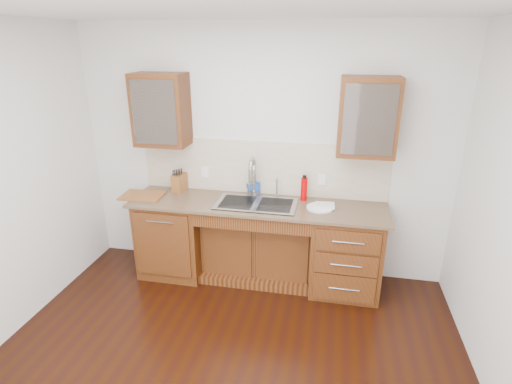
% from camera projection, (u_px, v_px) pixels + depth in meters
% --- Properties ---
extents(ground, '(4.00, 3.50, 0.10)m').
position_uv_depth(ground, '(222.00, 381.00, 3.20)').
color(ground, black).
extents(wall_back, '(4.00, 0.10, 2.70)m').
position_uv_depth(wall_back, '(263.00, 154.00, 4.35)').
color(wall_back, silver).
rests_on(wall_back, ground).
extents(base_cabinet_left, '(0.70, 0.62, 0.88)m').
position_uv_depth(base_cabinet_left, '(175.00, 235.00, 4.52)').
color(base_cabinet_left, '#593014').
rests_on(base_cabinet_left, ground).
extents(base_cabinet_center, '(1.20, 0.44, 0.70)m').
position_uv_depth(base_cabinet_center, '(258.00, 246.00, 4.46)').
color(base_cabinet_center, '#593014').
rests_on(base_cabinet_center, ground).
extents(base_cabinet_right, '(0.70, 0.62, 0.88)m').
position_uv_depth(base_cabinet_right, '(346.00, 251.00, 4.17)').
color(base_cabinet_right, '#593014').
rests_on(base_cabinet_right, ground).
extents(countertop, '(2.70, 0.65, 0.03)m').
position_uv_depth(countertop, '(256.00, 205.00, 4.17)').
color(countertop, '#84705B').
rests_on(countertop, base_cabinet_left).
extents(backsplash, '(2.70, 0.02, 0.59)m').
position_uv_depth(backsplash, '(262.00, 168.00, 4.35)').
color(backsplash, beige).
rests_on(backsplash, wall_back).
extents(sink, '(0.84, 0.46, 0.19)m').
position_uv_depth(sink, '(256.00, 212.00, 4.18)').
color(sink, '#9E9EA5').
rests_on(sink, countertop).
extents(faucet, '(0.04, 0.04, 0.40)m').
position_uv_depth(faucet, '(254.00, 179.00, 4.30)').
color(faucet, '#999993').
rests_on(faucet, countertop).
extents(filter_tap, '(0.02, 0.02, 0.24)m').
position_uv_depth(filter_tap, '(277.00, 187.00, 4.30)').
color(filter_tap, '#999993').
rests_on(filter_tap, countertop).
extents(upper_cabinet_left, '(0.55, 0.34, 0.75)m').
position_uv_depth(upper_cabinet_left, '(161.00, 110.00, 4.17)').
color(upper_cabinet_left, '#593014').
rests_on(upper_cabinet_left, wall_back).
extents(upper_cabinet_right, '(0.55, 0.34, 0.75)m').
position_uv_depth(upper_cabinet_right, '(368.00, 117.00, 3.79)').
color(upper_cabinet_right, '#593014').
rests_on(upper_cabinet_right, wall_back).
extents(outlet_left, '(0.08, 0.01, 0.12)m').
position_uv_depth(outlet_left, '(205.00, 172.00, 4.49)').
color(outlet_left, white).
rests_on(outlet_left, backsplash).
extents(outlet_right, '(0.08, 0.01, 0.12)m').
position_uv_depth(outlet_right, '(322.00, 179.00, 4.25)').
color(outlet_right, white).
rests_on(outlet_right, backsplash).
extents(soap_bottle, '(0.12, 0.12, 0.20)m').
position_uv_depth(soap_bottle, '(255.00, 186.00, 4.38)').
color(soap_bottle, blue).
rests_on(soap_bottle, countertop).
extents(water_bottle, '(0.08, 0.08, 0.25)m').
position_uv_depth(water_bottle, '(304.00, 189.00, 4.22)').
color(water_bottle, '#BD0002').
rests_on(water_bottle, countertop).
extents(plate, '(0.30, 0.30, 0.02)m').
position_uv_depth(plate, '(320.00, 208.00, 4.05)').
color(plate, white).
rests_on(plate, countertop).
extents(dish_towel, '(0.20, 0.15, 0.03)m').
position_uv_depth(dish_towel, '(325.00, 205.00, 4.05)').
color(dish_towel, silver).
rests_on(dish_towel, plate).
extents(knife_block, '(0.14, 0.19, 0.20)m').
position_uv_depth(knife_block, '(179.00, 182.00, 4.49)').
color(knife_block, '#A57037').
rests_on(knife_block, countertop).
extents(cutting_board, '(0.46, 0.33, 0.02)m').
position_uv_depth(cutting_board, '(142.00, 196.00, 4.36)').
color(cutting_board, brown).
rests_on(cutting_board, countertop).
extents(cup_left_a, '(0.15, 0.15, 0.10)m').
position_uv_depth(cup_left_a, '(156.00, 115.00, 4.20)').
color(cup_left_a, white).
rests_on(cup_left_a, upper_cabinet_left).
extents(cup_left_b, '(0.15, 0.15, 0.10)m').
position_uv_depth(cup_left_b, '(170.00, 115.00, 4.17)').
color(cup_left_b, white).
rests_on(cup_left_b, upper_cabinet_left).
extents(cup_right_a, '(0.16, 0.16, 0.10)m').
position_uv_depth(cup_right_a, '(353.00, 121.00, 3.83)').
color(cup_right_a, white).
rests_on(cup_right_a, upper_cabinet_right).
extents(cup_right_b, '(0.12, 0.12, 0.09)m').
position_uv_depth(cup_right_b, '(376.00, 123.00, 3.80)').
color(cup_right_b, silver).
rests_on(cup_right_b, upper_cabinet_right).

